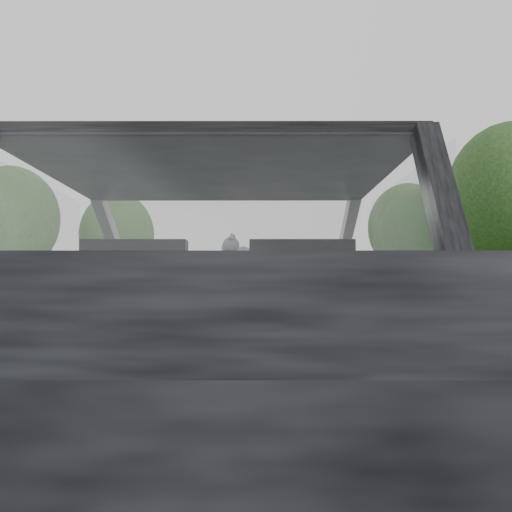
{
  "coord_description": "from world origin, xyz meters",
  "views": [
    {
      "loc": [
        0.19,
        -2.78,
        0.83
      ],
      "look_at": [
        0.18,
        0.52,
        1.08
      ],
      "focal_mm": 35.0,
      "sensor_mm": 36.0,
      "label": 1
    }
  ],
  "objects_px": {
    "subject_car": "(223,313)",
    "highway_sign": "(362,289)",
    "cat": "(268,257)",
    "other_car": "(218,294)"
  },
  "relations": [
    {
      "from": "cat",
      "to": "other_car",
      "type": "height_order",
      "value": "other_car"
    },
    {
      "from": "cat",
      "to": "other_car",
      "type": "distance_m",
      "value": 18.19
    },
    {
      "from": "subject_car",
      "to": "cat",
      "type": "distance_m",
      "value": 0.8
    },
    {
      "from": "cat",
      "to": "highway_sign",
      "type": "relative_size",
      "value": 0.26
    },
    {
      "from": "highway_sign",
      "to": "other_car",
      "type": "bearing_deg",
      "value": -129.84
    },
    {
      "from": "subject_car",
      "to": "highway_sign",
      "type": "xyz_separation_m",
      "value": [
        5.86,
        24.13,
        0.39
      ]
    },
    {
      "from": "subject_car",
      "to": "cat",
      "type": "xyz_separation_m",
      "value": [
        0.26,
        0.66,
        0.36
      ]
    },
    {
      "from": "subject_car",
      "to": "other_car",
      "type": "relative_size",
      "value": 0.81
    },
    {
      "from": "cat",
      "to": "other_car",
      "type": "xyz_separation_m",
      "value": [
        -1.75,
        18.11,
        -0.27
      ]
    },
    {
      "from": "subject_car",
      "to": "highway_sign",
      "type": "bearing_deg",
      "value": 76.36
    }
  ]
}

